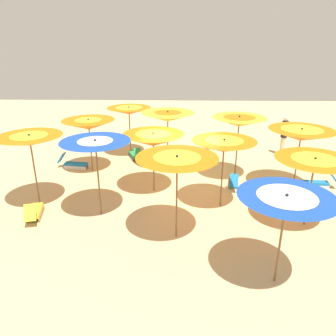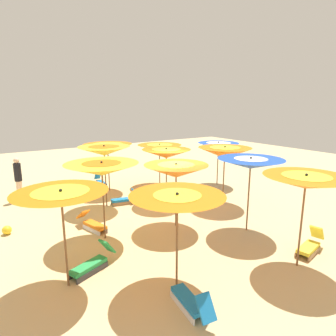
{
  "view_description": "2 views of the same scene",
  "coord_description": "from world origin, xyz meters",
  "px_view_note": "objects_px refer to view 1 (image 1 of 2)",
  "views": [
    {
      "loc": [
        0.11,
        10.61,
        5.22
      ],
      "look_at": [
        0.37,
        0.09,
        1.06
      ],
      "focal_mm": 35.12,
      "sensor_mm": 36.0,
      "label": 1
    },
    {
      "loc": [
        8.48,
        -5.66,
        4.11
      ],
      "look_at": [
        -1.39,
        0.84,
        1.46
      ],
      "focal_mm": 30.85,
      "sensor_mm": 36.0,
      "label": 2
    }
  ],
  "objects_px": {
    "beach_umbrella_10": "(96,146)",
    "lounger_4": "(318,183)",
    "beach_umbrella_1": "(239,122)",
    "lounger_2": "(187,162)",
    "beach_umbrella_2": "(168,117)",
    "lounger_3": "(234,180)",
    "lounger_1": "(135,155)",
    "beach_ball": "(208,146)",
    "beach_umbrella_6": "(153,140)",
    "beach_umbrella_8": "(286,203)",
    "beach_umbrella_3": "(129,111)",
    "beach_umbrella_7": "(89,125)",
    "beachgoer_0": "(284,135)",
    "beach_umbrella_5": "(224,146)",
    "beach_umbrella_11": "(30,140)",
    "beach_umbrella_4": "(315,164)",
    "lounger_0": "(74,163)",
    "beach_umbrella_0": "(301,135)",
    "beach_umbrella_9": "(177,165)",
    "lounger_5": "(34,212)"
  },
  "relations": [
    {
      "from": "beach_umbrella_9",
      "to": "lounger_3",
      "type": "height_order",
      "value": "beach_umbrella_9"
    },
    {
      "from": "beach_umbrella_4",
      "to": "beach_umbrella_7",
      "type": "relative_size",
      "value": 0.99
    },
    {
      "from": "beach_umbrella_9",
      "to": "lounger_5",
      "type": "distance_m",
      "value": 4.9
    },
    {
      "from": "beach_umbrella_7",
      "to": "lounger_4",
      "type": "relative_size",
      "value": 1.74
    },
    {
      "from": "beach_umbrella_2",
      "to": "beach_umbrella_3",
      "type": "relative_size",
      "value": 1.06
    },
    {
      "from": "beach_umbrella_3",
      "to": "beachgoer_0",
      "type": "relative_size",
      "value": 1.23
    },
    {
      "from": "lounger_2",
      "to": "beach_umbrella_10",
      "type": "bearing_deg",
      "value": 40.59
    },
    {
      "from": "beach_umbrella_6",
      "to": "lounger_5",
      "type": "xyz_separation_m",
      "value": [
        3.58,
        2.09,
        -1.73
      ]
    },
    {
      "from": "beach_ball",
      "to": "beach_umbrella_6",
      "type": "bearing_deg",
      "value": 63.68
    },
    {
      "from": "lounger_1",
      "to": "lounger_4",
      "type": "distance_m",
      "value": 7.8
    },
    {
      "from": "beach_umbrella_5",
      "to": "beach_umbrella_6",
      "type": "xyz_separation_m",
      "value": [
        2.29,
        -1.11,
        -0.15
      ]
    },
    {
      "from": "beach_umbrella_1",
      "to": "beach_umbrella_5",
      "type": "relative_size",
      "value": 1.09
    },
    {
      "from": "beach_umbrella_5",
      "to": "beach_ball",
      "type": "relative_size",
      "value": 8.05
    },
    {
      "from": "beach_umbrella_7",
      "to": "lounger_0",
      "type": "height_order",
      "value": "beach_umbrella_7"
    },
    {
      "from": "beach_umbrella_10",
      "to": "beach_umbrella_8",
      "type": "bearing_deg",
      "value": 147.19
    },
    {
      "from": "lounger_2",
      "to": "beach_umbrella_11",
      "type": "bearing_deg",
      "value": 20.52
    },
    {
      "from": "lounger_0",
      "to": "beach_ball",
      "type": "xyz_separation_m",
      "value": [
        -6.03,
        -2.77,
        -0.06
      ]
    },
    {
      "from": "beach_ball",
      "to": "beach_umbrella_2",
      "type": "bearing_deg",
      "value": 51.91
    },
    {
      "from": "beach_umbrella_6",
      "to": "beach_umbrella_8",
      "type": "xyz_separation_m",
      "value": [
        -3.1,
        4.78,
        0.08
      ]
    },
    {
      "from": "beach_umbrella_3",
      "to": "lounger_3",
      "type": "bearing_deg",
      "value": 141.51
    },
    {
      "from": "beach_umbrella_6",
      "to": "beach_umbrella_8",
      "type": "distance_m",
      "value": 5.7
    },
    {
      "from": "beach_umbrella_6",
      "to": "beachgoer_0",
      "type": "xyz_separation_m",
      "value": [
        -5.87,
        -4.11,
        -0.94
      ]
    },
    {
      "from": "lounger_0",
      "to": "lounger_4",
      "type": "height_order",
      "value": "lounger_0"
    },
    {
      "from": "lounger_5",
      "to": "beach_umbrella_0",
      "type": "bearing_deg",
      "value": -86.25
    },
    {
      "from": "beach_umbrella_4",
      "to": "lounger_1",
      "type": "height_order",
      "value": "beach_umbrella_4"
    },
    {
      "from": "beach_umbrella_8",
      "to": "lounger_4",
      "type": "bearing_deg",
      "value": -120.24
    },
    {
      "from": "beach_umbrella_4",
      "to": "lounger_0",
      "type": "height_order",
      "value": "beach_umbrella_4"
    },
    {
      "from": "beach_umbrella_2",
      "to": "beach_umbrella_8",
      "type": "bearing_deg",
      "value": 110.36
    },
    {
      "from": "beach_umbrella_5",
      "to": "beach_umbrella_7",
      "type": "distance_m",
      "value": 5.85
    },
    {
      "from": "lounger_0",
      "to": "beach_umbrella_2",
      "type": "bearing_deg",
      "value": 10.24
    },
    {
      "from": "beach_umbrella_0",
      "to": "beach_umbrella_4",
      "type": "xyz_separation_m",
      "value": [
        0.5,
        2.56,
        -0.14
      ]
    },
    {
      "from": "beach_umbrella_6",
      "to": "beach_umbrella_11",
      "type": "xyz_separation_m",
      "value": [
        3.79,
        1.2,
        0.3
      ]
    },
    {
      "from": "beach_umbrella_2",
      "to": "beach_ball",
      "type": "height_order",
      "value": "beach_umbrella_2"
    },
    {
      "from": "beach_umbrella_2",
      "to": "lounger_4",
      "type": "bearing_deg",
      "value": 160.66
    },
    {
      "from": "lounger_1",
      "to": "lounger_2",
      "type": "relative_size",
      "value": 0.95
    },
    {
      "from": "lounger_3",
      "to": "beach_umbrella_8",
      "type": "bearing_deg",
      "value": -168.52
    },
    {
      "from": "beach_umbrella_4",
      "to": "lounger_0",
      "type": "bearing_deg",
      "value": -27.98
    },
    {
      "from": "beach_umbrella_3",
      "to": "beach_umbrella_7",
      "type": "distance_m",
      "value": 2.51
    },
    {
      "from": "beach_umbrella_10",
      "to": "beach_umbrella_11",
      "type": "height_order",
      "value": "beach_umbrella_10"
    },
    {
      "from": "beach_umbrella_5",
      "to": "beach_umbrella_10",
      "type": "distance_m",
      "value": 3.94
    },
    {
      "from": "beach_umbrella_4",
      "to": "beach_umbrella_8",
      "type": "distance_m",
      "value": 2.98
    },
    {
      "from": "beach_umbrella_8",
      "to": "lounger_5",
      "type": "height_order",
      "value": "beach_umbrella_8"
    },
    {
      "from": "beach_umbrella_6",
      "to": "beach_umbrella_9",
      "type": "bearing_deg",
      "value": 105.37
    },
    {
      "from": "beach_umbrella_1",
      "to": "beach_umbrella_3",
      "type": "relative_size",
      "value": 1.09
    },
    {
      "from": "beach_umbrella_1",
      "to": "lounger_2",
      "type": "distance_m",
      "value": 3.09
    },
    {
      "from": "beach_umbrella_10",
      "to": "lounger_4",
      "type": "relative_size",
      "value": 1.92
    },
    {
      "from": "beach_umbrella_5",
      "to": "lounger_3",
      "type": "distance_m",
      "value": 2.58
    },
    {
      "from": "beach_umbrella_2",
      "to": "beach_umbrella_3",
      "type": "distance_m",
      "value": 2.43
    },
    {
      "from": "beach_umbrella_2",
      "to": "lounger_3",
      "type": "bearing_deg",
      "value": 143.75
    },
    {
      "from": "beach_umbrella_1",
      "to": "beach_umbrella_11",
      "type": "relative_size",
      "value": 1.03
    }
  ]
}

